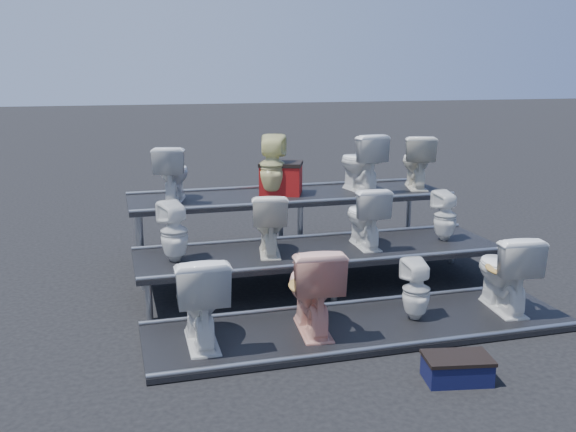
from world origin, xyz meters
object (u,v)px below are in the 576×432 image
object	(u,v)px
toilet_9	(272,166)
toilet_11	(417,161)
toilet_5	(269,223)
toilet_7	(445,216)
toilet_4	(174,232)
toilet_8	(173,173)
toilet_3	(505,271)
toilet_6	(365,216)
toilet_10	(360,162)
toilet_0	(200,298)
toilet_1	(312,288)
toilet_2	(416,290)
red_crate	(281,180)
step_stool	(457,370)

from	to	relation	value
toilet_9	toilet_11	world-z (taller)	toilet_9
toilet_5	toilet_7	world-z (taller)	toilet_5
toilet_4	toilet_8	xyz separation A→B (m)	(0.13, 1.30, 0.43)
toilet_3	toilet_7	world-z (taller)	toilet_7
toilet_6	toilet_9	size ratio (longest dim) A/B	0.90
toilet_10	toilet_8	bearing A→B (deg)	-8.58
toilet_0	toilet_1	world-z (taller)	toilet_1
toilet_0	toilet_7	bearing A→B (deg)	-156.44
toilet_4	toilet_2	bearing A→B (deg)	128.93
toilet_4	toilet_9	xyz separation A→B (m)	(1.42, 1.30, 0.47)
toilet_3	toilet_4	size ratio (longest dim) A/B	1.26
toilet_8	red_crate	distance (m)	1.44
toilet_7	toilet_10	world-z (taller)	toilet_10
toilet_2	toilet_10	distance (m)	2.78
toilet_10	toilet_5	bearing A→B (deg)	30.47
red_crate	toilet_8	bearing A→B (deg)	-155.26
toilet_6	red_crate	size ratio (longest dim) A/B	1.36
toilet_7	step_stool	bearing A→B (deg)	55.08
toilet_6	red_crate	distance (m)	1.53
toilet_0	toilet_9	bearing A→B (deg)	-116.05
toilet_8	toilet_1	bearing A→B (deg)	126.57
toilet_3	toilet_11	bearing A→B (deg)	-89.04
toilet_2	toilet_1	bearing A→B (deg)	0.44
toilet_1	toilet_3	xyz separation A→B (m)	(2.07, 0.00, -0.02)
toilet_6	toilet_9	world-z (taller)	toilet_9
toilet_11	step_stool	distance (m)	4.21
toilet_5	toilet_10	world-z (taller)	toilet_10
toilet_0	toilet_11	world-z (taller)	toilet_11
toilet_8	toilet_10	bearing A→B (deg)	-164.75
toilet_9	toilet_11	distance (m)	2.07
toilet_3	toilet_9	size ratio (longest dim) A/B	1.03
toilet_0	toilet_4	distance (m)	1.34
red_crate	step_stool	world-z (taller)	red_crate
toilet_6	toilet_7	size ratio (longest dim) A/B	1.19
toilet_2	toilet_9	xyz separation A→B (m)	(-0.80, 2.60, 0.89)
toilet_6	toilet_11	size ratio (longest dim) A/B	0.97
toilet_7	toilet_8	bearing A→B (deg)	-31.26
toilet_2	step_stool	world-z (taller)	toilet_2
toilet_6	toilet_4	bearing A→B (deg)	2.34
toilet_2	toilet_4	bearing A→B (deg)	-29.94
toilet_3	toilet_2	bearing A→B (deg)	7.01
toilet_2	toilet_3	size ratio (longest dim) A/B	0.74
toilet_0	toilet_10	size ratio (longest dim) A/B	1.08
toilet_3	toilet_5	size ratio (longest dim) A/B	1.17
toilet_10	red_crate	distance (m)	1.12
toilet_2	toilet_11	xyz separation A→B (m)	(1.27, 2.60, 0.87)
toilet_10	red_crate	xyz separation A→B (m)	(-1.10, 0.07, -0.20)
toilet_2	toilet_10	xyz separation A→B (m)	(0.43, 2.60, 0.89)
toilet_2	toilet_6	world-z (taller)	toilet_6
toilet_2	red_crate	distance (m)	2.84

